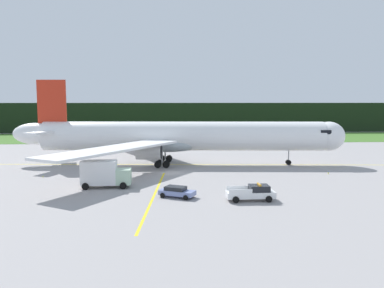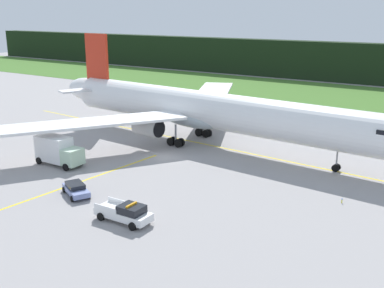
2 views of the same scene
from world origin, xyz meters
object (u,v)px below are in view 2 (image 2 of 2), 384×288
at_px(catering_truck, 58,150).
at_px(ops_pickup_truck, 125,213).
at_px(airliner, 205,110).
at_px(staff_car, 76,189).

bearing_deg(catering_truck, ops_pickup_truck, -23.55).
height_order(airliner, staff_car, airliner).
bearing_deg(staff_car, catering_truck, 148.13).
distance_m(ops_pickup_truck, staff_car, 8.85).
distance_m(airliner, catering_truck, 21.02).
xyz_separation_m(airliner, catering_truck, (-10.17, -18.12, -3.13)).
bearing_deg(catering_truck, airliner, 60.70).
bearing_deg(ops_pickup_truck, staff_car, 166.87).
relative_size(airliner, catering_truck, 9.11).
bearing_deg(airliner, catering_truck, -119.30).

